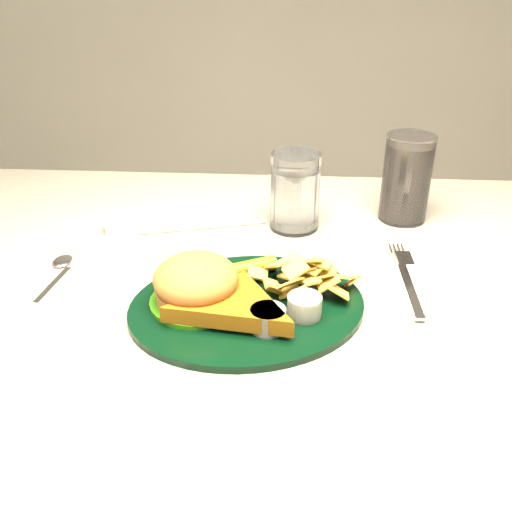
{
  "coord_description": "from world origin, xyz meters",
  "views": [
    {
      "loc": [
        0.06,
        -0.69,
        1.15
      ],
      "look_at": [
        0.02,
        -0.04,
        0.8
      ],
      "focal_mm": 40.0,
      "sensor_mm": 36.0,
      "label": 1
    }
  ],
  "objects_px": {
    "dinner_plate": "(247,287)",
    "cola_glass": "(406,178)",
    "table": "(248,463)",
    "fork_napkin": "(409,286)",
    "water_glass": "(295,192)"
  },
  "relations": [
    {
      "from": "table",
      "to": "water_glass",
      "type": "xyz_separation_m",
      "value": [
        0.07,
        0.16,
        0.44
      ]
    },
    {
      "from": "table",
      "to": "dinner_plate",
      "type": "xyz_separation_m",
      "value": [
        0.01,
        -0.09,
        0.41
      ]
    },
    {
      "from": "dinner_plate",
      "to": "cola_glass",
      "type": "distance_m",
      "value": 0.38
    },
    {
      "from": "cola_glass",
      "to": "fork_napkin",
      "type": "xyz_separation_m",
      "value": [
        -0.03,
        -0.23,
        -0.07
      ]
    },
    {
      "from": "table",
      "to": "cola_glass",
      "type": "distance_m",
      "value": 0.55
    },
    {
      "from": "dinner_plate",
      "to": "fork_napkin",
      "type": "height_order",
      "value": "dinner_plate"
    },
    {
      "from": "cola_glass",
      "to": "dinner_plate",
      "type": "bearing_deg",
      "value": -129.18
    },
    {
      "from": "fork_napkin",
      "to": "dinner_plate",
      "type": "bearing_deg",
      "value": -165.16
    },
    {
      "from": "water_glass",
      "to": "fork_napkin",
      "type": "bearing_deg",
      "value": -50.32
    },
    {
      "from": "table",
      "to": "cola_glass",
      "type": "relative_size",
      "value": 8.32
    },
    {
      "from": "table",
      "to": "fork_napkin",
      "type": "height_order",
      "value": "fork_napkin"
    },
    {
      "from": "table",
      "to": "fork_napkin",
      "type": "xyz_separation_m",
      "value": [
        0.22,
        -0.03,
        0.38
      ]
    },
    {
      "from": "water_glass",
      "to": "cola_glass",
      "type": "xyz_separation_m",
      "value": [
        0.18,
        0.05,
        0.01
      ]
    },
    {
      "from": "table",
      "to": "fork_napkin",
      "type": "distance_m",
      "value": 0.44
    },
    {
      "from": "dinner_plate",
      "to": "cola_glass",
      "type": "relative_size",
      "value": 2.07
    }
  ]
}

